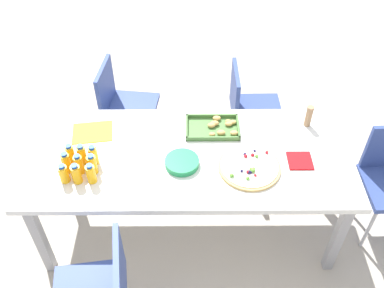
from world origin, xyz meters
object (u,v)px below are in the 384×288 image
juice_bottle_4 (79,164)px  paper_folder (92,132)px  party_table (189,161)px  juice_bottle_1 (76,174)px  juice_bottle_3 (66,163)px  fruit_pizza (249,167)px  juice_bottle_8 (93,155)px  plate_stack (182,162)px  juice_bottle_2 (91,174)px  juice_bottle_6 (70,154)px  napkin_stack (300,161)px  juice_bottle_7 (82,155)px  juice_bottle_5 (92,164)px  snack_tray (215,127)px  cardboard_tube (309,116)px  chair_far_right (248,106)px  juice_bottle_0 (64,174)px  chair_far_left (122,103)px

juice_bottle_4 → paper_folder: juice_bottle_4 is taller
party_table → juice_bottle_1: size_ratio=14.60×
juice_bottle_3 → fruit_pizza: 1.10m
juice_bottle_4 → juice_bottle_8: same height
plate_stack → juice_bottle_2: bearing=-166.3°
juice_bottle_4 → plate_stack: size_ratio=0.68×
juice_bottle_6 → fruit_pizza: (1.09, -0.06, -0.05)m
plate_stack → napkin_stack: 0.73m
juice_bottle_4 → juice_bottle_7: juice_bottle_7 is taller
napkin_stack → paper_folder: napkin_stack is taller
juice_bottle_2 → juice_bottle_5: 0.07m
party_table → paper_folder: 0.67m
juice_bottle_3 → snack_tray: (0.90, 0.37, -0.06)m
party_table → juice_bottle_3: juice_bottle_3 is taller
juice_bottle_6 → cardboard_tube: 1.55m
chair_far_right → fruit_pizza: bearing=-7.4°
juice_bottle_7 → juice_bottle_8: 0.07m
juice_bottle_0 → fruit_pizza: size_ratio=0.35×
napkin_stack → cardboard_tube: (0.11, 0.34, 0.07)m
juice_bottle_1 → snack_tray: bearing=28.7°
plate_stack → juice_bottle_6: bearing=177.9°
chair_far_left → plate_stack: (0.49, -0.90, 0.26)m
juice_bottle_6 → juice_bottle_8: 0.14m
juice_bottle_1 → party_table: bearing=18.6°
juice_bottle_3 → paper_folder: juice_bottle_3 is taller
juice_bottle_1 → plate_stack: bearing=12.1°
fruit_pizza → plate_stack: size_ratio=1.81×
juice_bottle_1 → juice_bottle_5: (0.08, 0.07, 0.00)m
juice_bottle_0 → juice_bottle_3: (0.00, 0.08, 0.01)m
juice_bottle_1 → juice_bottle_8: size_ratio=0.99×
chair_far_left → paper_folder: (-0.10, -0.60, 0.24)m
paper_folder → juice_bottle_8: bearing=-77.9°
chair_far_right → cardboard_tube: 0.67m
juice_bottle_7 → fruit_pizza: juice_bottle_7 is taller
juice_bottle_2 → plate_stack: size_ratio=0.66×
juice_bottle_5 → chair_far_right: bearing=41.0°
juice_bottle_7 → cardboard_tube: 1.48m
juice_bottle_0 → plate_stack: (0.69, 0.13, -0.04)m
juice_bottle_1 → juice_bottle_8: juice_bottle_8 is taller
juice_bottle_5 → juice_bottle_8: bearing=94.2°
juice_bottle_8 → snack_tray: size_ratio=0.40×
juice_bottle_4 → napkin_stack: size_ratio=0.95×
juice_bottle_4 → juice_bottle_5: juice_bottle_5 is taller
juice_bottle_0 → juice_bottle_6: size_ratio=0.92×
party_table → chair_far_right: 0.91m
juice_bottle_8 → snack_tray: 0.81m
chair_far_left → juice_bottle_7: juice_bottle_7 is taller
juice_bottle_1 → juice_bottle_6: size_ratio=0.98×
juice_bottle_3 → paper_folder: size_ratio=0.57×
juice_bottle_3 → juice_bottle_8: juice_bottle_3 is taller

